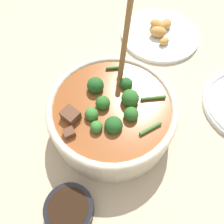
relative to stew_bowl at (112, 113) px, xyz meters
name	(u,v)px	position (x,y,z in m)	size (l,w,h in m)	color
ground_plane	(112,125)	(0.00, 0.00, -0.05)	(4.00, 4.00, 0.00)	#C6B293
stew_bowl	(112,113)	(0.00, 0.00, 0.00)	(0.30, 0.28, 0.27)	beige
condiment_bowl	(69,209)	(0.19, -0.09, -0.03)	(0.09, 0.09, 0.04)	black
food_plate	(160,33)	(-0.31, 0.17, -0.05)	(0.24, 0.24, 0.04)	white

